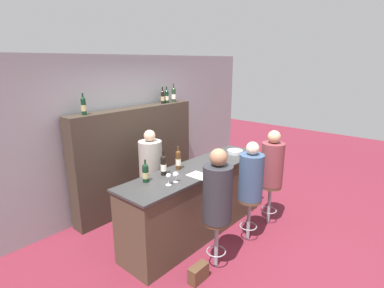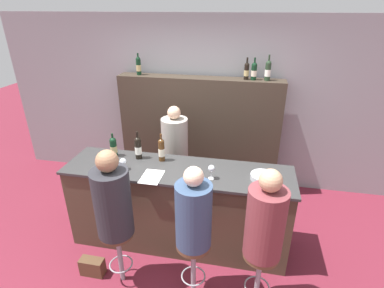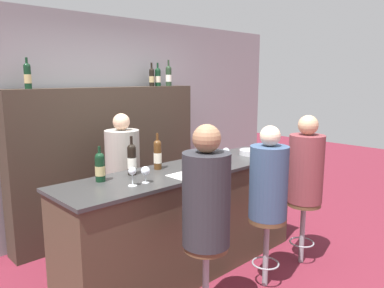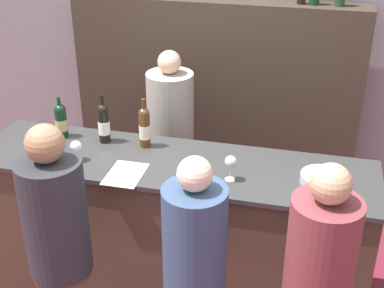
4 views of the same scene
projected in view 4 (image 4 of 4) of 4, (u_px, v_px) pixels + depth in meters
The scene contains 16 objects.
wall_back at pixel (221, 47), 4.61m from camera, with size 6.40×0.05×2.60m.
bar_counter at pixel (173, 228), 3.60m from camera, with size 2.57×0.66×1.03m.
back_bar_cabinet at pixel (215, 102), 4.61m from camera, with size 2.40×0.28×1.75m.
wine_bottle_counter_0 at pixel (61, 120), 3.63m from camera, with size 0.08×0.08×0.29m.
wine_bottle_counter_1 at pixel (104, 123), 3.55m from camera, with size 0.08×0.08×0.34m.
wine_bottle_counter_2 at pixel (145, 127), 3.49m from camera, with size 0.07×0.07×0.34m.
wine_glass_0 at pixel (57, 143), 3.36m from camera, with size 0.07×0.07×0.15m.
wine_glass_1 at pixel (76, 147), 3.34m from camera, with size 0.07×0.07×0.14m.
wine_glass_2 at pixel (231, 162), 3.12m from camera, with size 0.07×0.07×0.16m.
metal_bowl at pixel (322, 179), 3.13m from camera, with size 0.26×0.26×0.05m.
tasting_menu at pixel (125, 174), 3.23m from camera, with size 0.21×0.30×0.00m.
bar_stool_left at pixel (65, 288), 3.12m from camera, with size 0.33×0.33×0.65m.
guest_seated_left at pixel (54, 211), 2.87m from camera, with size 0.35×0.35×0.90m.
guest_seated_middle at pixel (195, 238), 2.72m from camera, with size 0.33×0.33×0.82m.
guest_seated_right at pixel (321, 254), 2.57m from camera, with size 0.34×0.34×0.86m.
bartender at pixel (171, 151), 4.22m from camera, with size 0.36×0.36×1.51m.
Camera 4 is at (0.83, -2.51, 2.67)m, focal length 50.00 mm.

